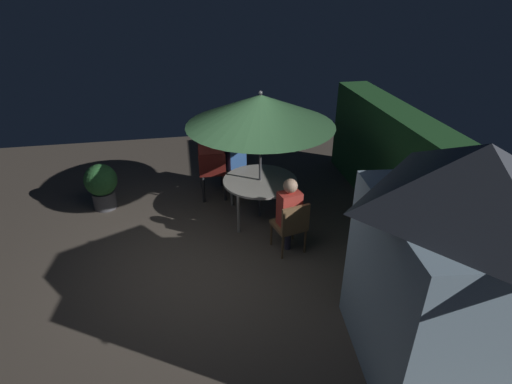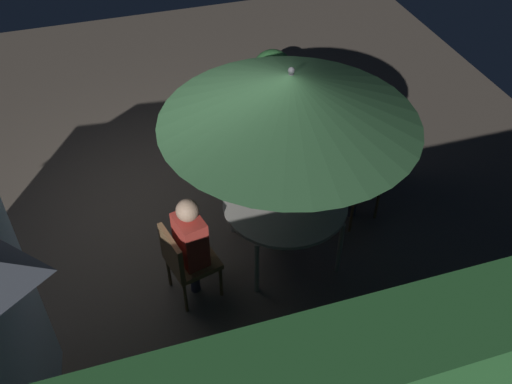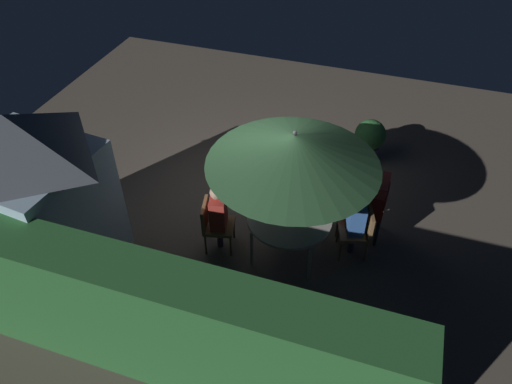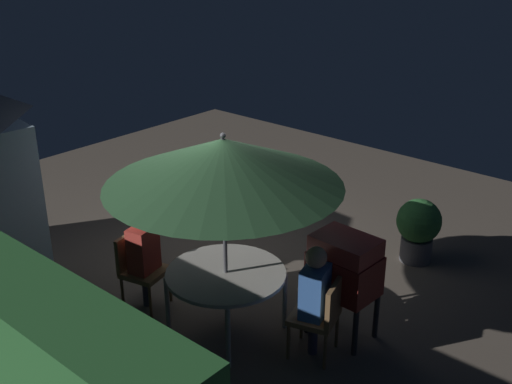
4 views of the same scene
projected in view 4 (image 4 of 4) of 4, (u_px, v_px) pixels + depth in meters
The scene contains 9 objects.
ground_plane at pixel (221, 263), 8.44m from camera, with size 11.00×11.00×0.00m, color brown.
patio_table at pixel (226, 276), 6.77m from camera, with size 1.31×1.31×0.74m.
patio_umbrella at pixel (223, 162), 6.26m from camera, with size 2.46×2.46×2.31m.
bbq_grill at pixel (344, 267), 6.63m from camera, with size 0.72×0.53×1.20m.
chair_near_shed at pixel (139, 265), 7.34m from camera, with size 0.56×0.56×0.90m.
chair_far_side at pixel (322, 313), 6.42m from camera, with size 0.58×0.58×0.90m.
potted_plant_by_shed at pixel (418, 227), 8.33m from camera, with size 0.60×0.60×0.88m.
person_in_red at pixel (143, 247), 7.20m from camera, with size 0.31×0.39×1.26m.
person_in_blue at pixel (315, 289), 6.35m from camera, with size 0.33×0.40×1.26m.
Camera 4 is at (-5.21, 5.28, 4.17)m, focal length 43.94 mm.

